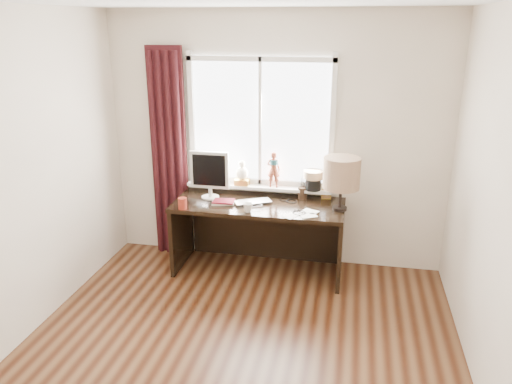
% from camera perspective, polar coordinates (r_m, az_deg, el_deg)
% --- Properties ---
extents(floor, '(3.50, 4.00, 0.00)m').
position_cam_1_polar(floor, '(3.93, -3.08, -20.02)').
color(floor, brown).
rests_on(floor, ground).
extents(wall_back, '(3.50, 0.00, 2.60)m').
position_cam_1_polar(wall_back, '(5.15, 2.21, 5.77)').
color(wall_back, beige).
rests_on(wall_back, ground).
extents(laptop, '(0.43, 0.37, 0.03)m').
position_cam_1_polar(laptop, '(4.97, -0.34, -1.16)').
color(laptop, silver).
rests_on(laptop, desk).
extents(mug, '(0.13, 0.13, 0.09)m').
position_cam_1_polar(mug, '(4.74, -0.94, -1.75)').
color(mug, white).
rests_on(mug, desk).
extents(red_cup, '(0.08, 0.08, 0.11)m').
position_cam_1_polar(red_cup, '(4.87, -8.40, -1.30)').
color(red_cup, maroon).
rests_on(red_cup, desk).
extents(window, '(1.52, 0.23, 1.40)m').
position_cam_1_polar(window, '(5.12, 0.61, 5.77)').
color(window, white).
rests_on(window, ground).
extents(curtain, '(0.38, 0.09, 2.25)m').
position_cam_1_polar(curtain, '(5.40, -9.95, 4.10)').
color(curtain, black).
rests_on(curtain, floor).
extents(desk, '(1.70, 0.70, 0.75)m').
position_cam_1_polar(desk, '(5.15, 0.50, -3.48)').
color(desk, black).
rests_on(desk, floor).
extents(monitor, '(0.40, 0.18, 0.49)m').
position_cam_1_polar(monitor, '(5.07, -5.32, 2.30)').
color(monitor, beige).
rests_on(monitor, desk).
extents(notebook_stack, '(0.25, 0.20, 0.03)m').
position_cam_1_polar(notebook_stack, '(4.98, -3.75, -1.13)').
color(notebook_stack, beige).
rests_on(notebook_stack, desk).
extents(brush_holder, '(0.09, 0.09, 0.25)m').
position_cam_1_polar(brush_holder, '(5.11, 5.32, -0.10)').
color(brush_holder, black).
rests_on(brush_holder, desk).
extents(icon_frame, '(0.10, 0.04, 0.13)m').
position_cam_1_polar(icon_frame, '(5.12, 8.04, -0.14)').
color(icon_frame, gold).
rests_on(icon_frame, desk).
extents(table_lamp, '(0.35, 0.35, 0.52)m').
position_cam_1_polar(table_lamp, '(4.76, 9.75, 2.08)').
color(table_lamp, black).
rests_on(table_lamp, desk).
extents(loose_papers, '(0.35, 0.32, 0.00)m').
position_cam_1_polar(loose_papers, '(4.72, 5.41, -2.54)').
color(loose_papers, white).
rests_on(loose_papers, desk).
extents(desk_cables, '(0.34, 0.49, 0.01)m').
position_cam_1_polar(desk_cables, '(4.92, 4.23, -1.57)').
color(desk_cables, black).
rests_on(desk_cables, desk).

